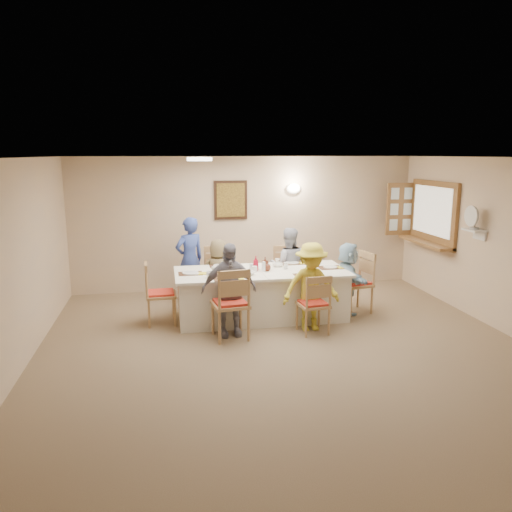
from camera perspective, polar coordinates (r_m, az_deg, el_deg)
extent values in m
plane|color=brown|center=(6.48, 4.07, -11.57)|extent=(7.00, 7.00, 0.00)
plane|color=beige|center=(9.47, -1.11, 3.75)|extent=(6.50, 0.00, 6.50)
plane|color=beige|center=(3.01, 21.85, -14.78)|extent=(6.50, 0.00, 6.50)
plane|color=beige|center=(6.15, -26.53, -1.80)|extent=(0.00, 7.00, 7.00)
plane|color=white|center=(5.95, 4.42, 11.14)|extent=(7.00, 7.00, 0.00)
cube|color=#382113|center=(9.35, -2.92, 6.41)|extent=(0.62, 0.04, 0.72)
cube|color=black|center=(9.32, -2.90, 6.40)|extent=(0.52, 0.02, 0.62)
ellipsoid|color=white|center=(9.53, 4.32, 7.70)|extent=(0.26, 0.09, 0.18)
cylinder|color=white|center=(7.28, -6.47, 10.95)|extent=(0.36, 0.36, 0.05)
cube|color=brown|center=(9.49, 19.60, 4.62)|extent=(0.06, 1.50, 1.15)
cube|color=brown|center=(9.50, 18.76, 1.48)|extent=(0.30, 1.50, 0.05)
cube|color=brown|center=(10.03, 16.16, 5.18)|extent=(0.55, 0.04, 1.00)
cube|color=white|center=(8.32, 23.68, 2.72)|extent=(0.22, 0.36, 0.03)
cube|color=white|center=(7.86, 0.63, -4.39)|extent=(2.68, 1.13, 0.76)
imported|color=brown|center=(8.37, -4.30, -1.99)|extent=(0.58, 0.39, 1.16)
imported|color=#A9ACBF|center=(8.56, 3.70, -1.14)|extent=(0.80, 0.70, 1.32)
imported|color=gray|center=(7.04, -3.11, -3.87)|extent=(0.82, 0.43, 1.34)
imported|color=gold|center=(7.29, 6.31, -3.53)|extent=(0.85, 0.50, 1.30)
imported|color=#9FC5E0|center=(8.19, 10.44, -2.47)|extent=(1.12, 0.49, 1.16)
imported|color=#354A9E|center=(8.76, -7.58, -0.38)|extent=(0.82, 0.78, 1.48)
cube|color=#472B19|center=(7.27, -3.38, -2.61)|extent=(0.38, 0.28, 0.01)
cylinder|color=white|center=(7.26, -3.38, -2.53)|extent=(0.24, 0.24, 0.02)
cube|color=yellow|center=(7.24, -1.92, -2.59)|extent=(0.13, 0.13, 0.01)
cube|color=#472B19|center=(7.50, 5.76, -2.19)|extent=(0.36, 0.27, 0.01)
cylinder|color=white|center=(7.50, 5.76, -2.12)|extent=(0.25, 0.25, 0.02)
cube|color=yellow|center=(7.50, 7.18, -2.17)|extent=(0.14, 0.14, 0.01)
cube|color=#472B19|center=(8.08, -4.12, -1.17)|extent=(0.33, 0.25, 0.01)
cylinder|color=white|center=(8.07, -4.12, -1.10)|extent=(0.23, 0.23, 0.01)
cube|color=yellow|center=(8.05, -2.81, -1.15)|extent=(0.15, 0.15, 0.01)
cube|color=#472B19|center=(8.29, 4.15, -0.83)|extent=(0.36, 0.27, 0.01)
cylinder|color=white|center=(8.29, 4.15, -0.77)|extent=(0.22, 0.22, 0.01)
cube|color=yellow|center=(8.29, 5.44, -0.81)|extent=(0.13, 0.13, 0.01)
cube|color=#472B19|center=(7.63, -7.51, -2.00)|extent=(0.36, 0.27, 0.01)
cylinder|color=white|center=(7.63, -7.51, -1.92)|extent=(0.25, 0.25, 0.02)
cube|color=yellow|center=(7.59, -6.13, -1.98)|extent=(0.15, 0.15, 0.01)
cube|color=#472B19|center=(8.05, 8.49, -1.32)|extent=(0.37, 0.27, 0.01)
cylinder|color=white|center=(8.04, 8.49, -1.25)|extent=(0.22, 0.22, 0.01)
cube|color=yellow|center=(8.06, 9.82, -1.29)|extent=(0.14, 0.14, 0.01)
imported|color=white|center=(7.35, -5.25, -2.12)|extent=(0.20, 0.20, 0.09)
imported|color=white|center=(8.31, 2.46, -0.54)|extent=(0.12, 0.12, 0.07)
imported|color=white|center=(7.49, -0.99, -1.95)|extent=(0.39, 0.39, 0.06)
imported|color=white|center=(8.05, 2.50, -1.02)|extent=(0.28, 0.28, 0.05)
imported|color=#B10F28|center=(7.75, -0.03, -0.84)|extent=(0.10, 0.10, 0.23)
imported|color=#5F2A19|center=(7.80, 1.05, -0.84)|extent=(0.10, 0.10, 0.21)
imported|color=#5F2A19|center=(7.73, 1.26, -1.14)|extent=(0.14, 0.14, 0.16)
cylinder|color=silver|center=(7.77, -0.52, -1.25)|extent=(0.07, 0.07, 0.10)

